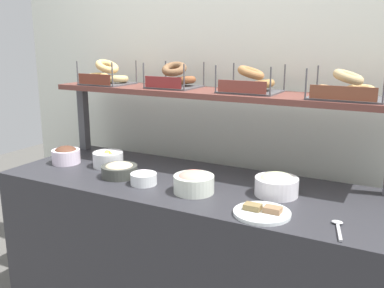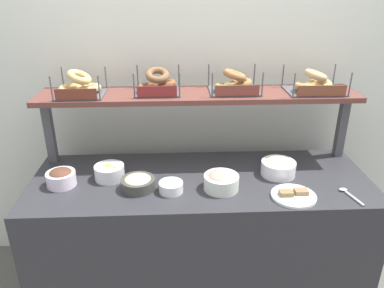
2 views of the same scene
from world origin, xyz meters
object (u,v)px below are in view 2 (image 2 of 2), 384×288
(bowl_cream_cheese, at_px, (171,186))
(bowl_scallion_spread, at_px, (278,167))
(bowl_lox_spread, at_px, (221,181))
(serving_plate_white, at_px, (294,195))
(serving_spoon_near_plate, at_px, (348,193))
(bowl_tuna_salad, at_px, (138,183))
(bowl_fruit_salad, at_px, (110,172))
(bagel_basket_everything, at_px, (234,84))
(bowl_chocolate_spread, at_px, (61,177))
(bagel_basket_cinnamon_raisin, at_px, (157,84))
(bagel_basket_sesame, at_px, (314,84))
(bagel_basket_plain, at_px, (80,87))

(bowl_cream_cheese, relative_size, bowl_scallion_spread, 0.66)
(bowl_lox_spread, relative_size, serving_plate_white, 0.81)
(bowl_lox_spread, distance_m, serving_spoon_near_plate, 0.67)
(bowl_cream_cheese, distance_m, serving_spoon_near_plate, 0.94)
(serving_plate_white, bearing_deg, bowl_tuna_salad, 171.16)
(bowl_fruit_salad, bearing_deg, bagel_basket_everything, 19.28)
(bowl_lox_spread, xyz_separation_m, bowl_chocolate_spread, (-0.88, 0.08, -0.00))
(bowl_chocolate_spread, bearing_deg, bagel_basket_cinnamon_raisin, 31.30)
(bowl_cream_cheese, relative_size, bowl_lox_spread, 0.69)
(bagel_basket_sesame, bearing_deg, bowl_lox_spread, -147.36)
(bowl_chocolate_spread, bearing_deg, bagel_basket_sesame, 11.30)
(bowl_lox_spread, xyz_separation_m, bagel_basket_sesame, (0.59, 0.37, 0.43))
(bowl_lox_spread, relative_size, bowl_scallion_spread, 0.96)
(bowl_fruit_salad, relative_size, bagel_basket_cinnamon_raisin, 0.60)
(bowl_tuna_salad, height_order, bagel_basket_everything, bagel_basket_everything)
(bowl_fruit_salad, height_order, bowl_scallion_spread, bowl_scallion_spread)
(serving_spoon_near_plate, distance_m, bagel_basket_sesame, 0.67)
(bowl_scallion_spread, height_order, bagel_basket_plain, bagel_basket_plain)
(bowl_chocolate_spread, height_order, serving_spoon_near_plate, bowl_chocolate_spread)
(bagel_basket_everything, bearing_deg, bowl_tuna_salad, -146.12)
(bowl_cream_cheese, distance_m, serving_plate_white, 0.65)
(bowl_tuna_salad, relative_size, bagel_basket_everything, 0.63)
(bowl_chocolate_spread, relative_size, bagel_basket_plain, 0.57)
(bowl_scallion_spread, height_order, serving_plate_white, bowl_scallion_spread)
(bowl_lox_spread, relative_size, bowl_chocolate_spread, 1.19)
(bowl_tuna_salad, bearing_deg, bagel_basket_everything, 33.88)
(bowl_chocolate_spread, xyz_separation_m, bagel_basket_sesame, (1.46, 0.29, 0.43))
(bowl_tuna_salad, height_order, bagel_basket_sesame, bagel_basket_sesame)
(bowl_cream_cheese, relative_size, bowl_tuna_salad, 0.70)
(bowl_cream_cheese, distance_m, bagel_basket_plain, 0.78)
(bowl_fruit_salad, bearing_deg, bowl_chocolate_spread, -166.17)
(serving_plate_white, bearing_deg, bagel_basket_cinnamon_raisin, 144.41)
(bagel_basket_sesame, bearing_deg, bowl_scallion_spread, -135.88)
(bowl_chocolate_spread, relative_size, bagel_basket_cinnamon_raisin, 0.56)
(bowl_lox_spread, distance_m, bowl_tuna_salad, 0.45)
(serving_spoon_near_plate, distance_m, bagel_basket_everything, 0.88)
(bowl_chocolate_spread, bearing_deg, bowl_scallion_spread, 2.96)
(bowl_fruit_salad, bearing_deg, bowl_lox_spread, -13.21)
(bowl_lox_spread, bearing_deg, bowl_fruit_salad, 166.79)
(bowl_scallion_spread, distance_m, bagel_basket_sesame, 0.54)
(bowl_cream_cheese, bearing_deg, bagel_basket_plain, 143.13)
(bowl_tuna_salad, distance_m, bagel_basket_everything, 0.81)
(bowl_chocolate_spread, xyz_separation_m, bagel_basket_plain, (0.09, 0.29, 0.43))
(bowl_chocolate_spread, xyz_separation_m, bagel_basket_cinnamon_raisin, (0.53, 0.32, 0.43))
(serving_spoon_near_plate, bearing_deg, bagel_basket_sesame, 99.79)
(bowl_chocolate_spread, bearing_deg, bagel_basket_everything, 17.90)
(bowl_scallion_spread, bearing_deg, bowl_cream_cheese, -165.46)
(serving_plate_white, distance_m, bagel_basket_everything, 0.73)
(serving_spoon_near_plate, distance_m, bagel_basket_plain, 1.59)
(bowl_fruit_salad, relative_size, bowl_lox_spread, 0.89)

